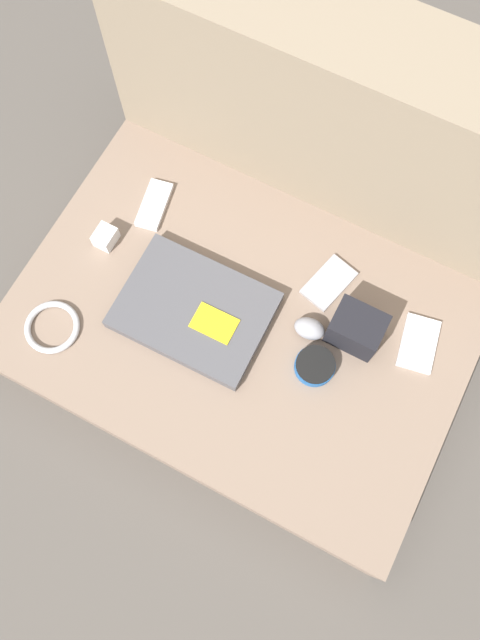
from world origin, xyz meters
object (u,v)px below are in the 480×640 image
Objects in this scene: phone_black at (419,343)px; phone_small at (154,205)px; computer_mouse at (309,329)px; speaker_puck at (315,366)px; phone_silver at (329,283)px; camera_pouch at (356,329)px; charger_brick at (105,237)px; laptop at (194,310)px.

phone_small reaches higher than phone_black.
speaker_puck is (0.04, -0.06, -0.01)m from computer_mouse.
phone_silver is 0.23m from phone_black.
phone_small is at bearing 160.00° from computer_mouse.
camera_pouch is 2.11× the size of charger_brick.
phone_silver is 1.03× the size of phone_small.
computer_mouse is 0.55× the size of phone_small.
phone_silver is (-0.01, 0.12, -0.01)m from computer_mouse.
phone_black is at bearing 5.22° from phone_silver.
computer_mouse is 0.12m from phone_silver.
phone_silver is 0.43m from phone_small.
computer_mouse reaches higher than phone_black.
phone_black is (0.17, 0.15, -0.01)m from speaker_puck.
computer_mouse is 1.42× the size of charger_brick.
computer_mouse reaches higher than speaker_puck.
camera_pouch is (-0.13, -0.05, 0.04)m from phone_black.
computer_mouse is at bearing -169.97° from phone_black.
computer_mouse is at bearing -157.30° from camera_pouch.
phone_small is at bearing -163.82° from phone_silver.
phone_small is 0.13m from charger_brick.
phone_silver is (-0.05, 0.18, -0.01)m from speaker_puck.
computer_mouse reaches higher than laptop.
speaker_puck is 0.64× the size of phone_silver.
laptop is 0.34m from camera_pouch.
phone_small is at bearing 137.65° from laptop.
phone_small is (-0.65, 0.02, 0.00)m from phone_black.
speaker_puck is at bearing -150.14° from phone_black.
charger_brick is at bearing -174.68° from camera_pouch.
speaker_puck is at bearing -112.43° from camera_pouch.
charger_brick is (-0.70, -0.10, 0.01)m from phone_black.
phone_black is 0.14m from camera_pouch.
phone_small is (-0.48, 0.17, -0.01)m from speaker_puck.
phone_silver is (0.22, 0.19, -0.01)m from laptop.
laptop is at bearing -177.99° from speaker_puck.
phone_black is 0.71m from charger_brick.
speaker_puck is 0.80× the size of camera_pouch.
phone_silver is 0.50m from charger_brick.
computer_mouse is (0.23, 0.07, 0.00)m from laptop.
phone_silver is at bearing 138.92° from camera_pouch.
laptop reaches higher than phone_black.
laptop is at bearing -160.84° from camera_pouch.
laptop is at bearing -12.72° from charger_brick.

